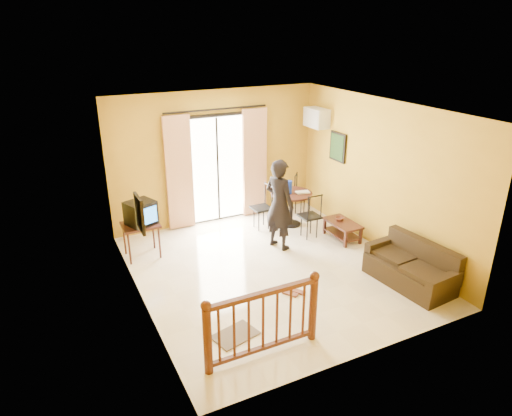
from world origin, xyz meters
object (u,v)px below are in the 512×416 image
coffee_table (342,228)px  sofa (412,268)px  standing_person (279,205)px  dining_table (291,199)px  television (141,213)px

coffee_table → sofa: (-0.00, -1.90, 0.04)m
coffee_table → standing_person: size_ratio=0.46×
sofa → dining_table: bearing=95.7°
television → coffee_table: 3.91m
dining_table → standing_person: (-0.74, -0.81, 0.30)m
television → sofa: size_ratio=0.37×
standing_person → television: bearing=51.2°
coffee_table → dining_table: bearing=118.2°
television → standing_person: standing_person is taller
coffee_table → television: bearing=164.6°
television → standing_person: (2.41, -0.78, 0.01)m
television → standing_person: 2.53m
television → coffee_table: television is taller
standing_person → dining_table: bearing=-63.5°
television → standing_person: bearing=-38.7°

